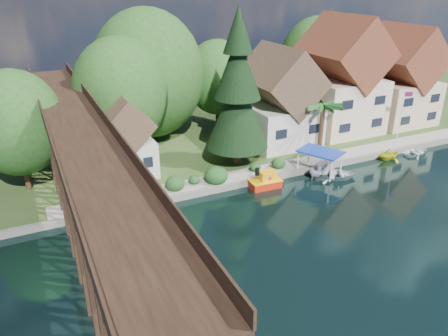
{
  "coord_description": "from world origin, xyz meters",
  "views": [
    {
      "loc": [
        -19.15,
        -24.7,
        18.4
      ],
      "look_at": [
        -4.62,
        6.0,
        3.29
      ],
      "focal_mm": 35.0,
      "sensor_mm": 36.0,
      "label": 1
    }
  ],
  "objects": [
    {
      "name": "ground",
      "position": [
        0.0,
        0.0,
        0.0
      ],
      "size": [
        140.0,
        140.0,
        0.0
      ],
      "primitive_type": "plane",
      "color": "black",
      "rests_on": "ground"
    },
    {
      "name": "bank",
      "position": [
        0.0,
        34.0,
        0.25
      ],
      "size": [
        140.0,
        52.0,
        0.5
      ],
      "primitive_type": "cube",
      "color": "#2C471C",
      "rests_on": "ground"
    },
    {
      "name": "seawall",
      "position": [
        4.0,
        8.0,
        0.31
      ],
      "size": [
        60.0,
        0.4,
        0.62
      ],
      "primitive_type": "cube",
      "color": "slate",
      "rests_on": "ground"
    },
    {
      "name": "promenade",
      "position": [
        6.0,
        9.3,
        0.53
      ],
      "size": [
        50.0,
        2.6,
        0.06
      ],
      "primitive_type": "cube",
      "color": "gray",
      "rests_on": "bank"
    },
    {
      "name": "trestle_bridge",
      "position": [
        -16.0,
        5.17,
        5.35
      ],
      "size": [
        4.12,
        44.18,
        9.3
      ],
      "color": "black",
      "rests_on": "ground"
    },
    {
      "name": "house_left",
      "position": [
        7.0,
        16.0,
        5.14
      ],
      "size": [
        7.64,
        8.64,
        11.02
      ],
      "color": "beige",
      "rests_on": "bank"
    },
    {
      "name": "house_center",
      "position": [
        16.0,
        16.5,
        6.42
      ],
      "size": [
        8.65,
        9.18,
        13.89
      ],
      "color": "beige",
      "rests_on": "bank"
    },
    {
      "name": "house_right",
      "position": [
        25.0,
        16.0,
        5.78
      ],
      "size": [
        8.15,
        8.64,
        12.45
      ],
      "color": "beige",
      "rests_on": "bank"
    },
    {
      "name": "shed",
      "position": [
        -11.0,
        14.5,
        3.83
      ],
      "size": [
        5.09,
        5.4,
        7.85
      ],
      "color": "beige",
      "rests_on": "bank"
    },
    {
      "name": "bg_trees",
      "position": [
        1.0,
        21.25,
        7.29
      ],
      "size": [
        49.9,
        13.3,
        10.57
      ],
      "color": "#382314",
      "rests_on": "bank"
    },
    {
      "name": "shrubs",
      "position": [
        -4.6,
        9.26,
        1.23
      ],
      "size": [
        15.76,
        2.47,
        1.7
      ],
      "color": "#153C16",
      "rests_on": "bank"
    },
    {
      "name": "conifer",
      "position": [
        -0.22,
        12.24,
        7.93
      ],
      "size": [
        6.27,
        6.27,
        15.44
      ],
      "color": "#382314",
      "rests_on": "bank"
    },
    {
      "name": "palm_tree",
      "position": [
        9.47,
        11.21,
        5.54
      ],
      "size": [
        5.11,
        5.11,
        5.78
      ],
      "color": "#382314",
      "rests_on": "bank"
    },
    {
      "name": "flagpole",
      "position": [
        19.14,
        9.41,
        4.28
      ],
      "size": [
        0.9,
        0.42,
        6.16
      ],
      "color": "white",
      "rests_on": "bank"
    },
    {
      "name": "tugboat",
      "position": [
        0.16,
        6.98,
        0.65
      ],
      "size": [
        3.04,
        1.76,
        2.16
      ],
      "color": "red",
      "rests_on": "ground"
    },
    {
      "name": "boat_white_a",
      "position": [
        7.38,
        5.87,
        0.45
      ],
      "size": [
        5.29,
        4.65,
        0.91
      ],
      "primitive_type": "imported",
      "rotation": [
        0.0,
        0.0,
        1.15
      ],
      "color": "silver",
      "rests_on": "ground"
    },
    {
      "name": "boat_canopy",
      "position": [
        6.33,
        7.05,
        1.12
      ],
      "size": [
        4.29,
        4.87,
        2.61
      ],
      "color": "silver",
      "rests_on": "ground"
    },
    {
      "name": "boat_yellow",
      "position": [
        15.68,
        7.11,
        0.73
      ],
      "size": [
        2.83,
        2.46,
        1.46
      ],
      "primitive_type": "imported",
      "rotation": [
        0.0,
        0.0,
        1.59
      ],
      "color": "yellow",
      "rests_on": "ground"
    },
    {
      "name": "boat_white_b",
      "position": [
        19.61,
        6.92,
        0.34
      ],
      "size": [
        3.3,
        2.39,
        0.67
      ],
      "primitive_type": "imported",
      "rotation": [
        0.0,
        0.0,
        1.59
      ],
      "color": "white",
      "rests_on": "ground"
    }
  ]
}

